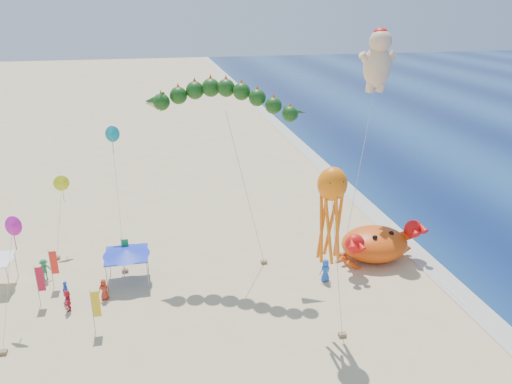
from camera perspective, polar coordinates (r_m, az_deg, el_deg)
ground at (r=40.16m, az=3.43°, el=-9.48°), size 320.00×320.00×0.00m
foam_strip at (r=44.55m, az=18.63°, el=-7.36°), size 320.00×320.00×0.00m
crab_inflatable at (r=42.95m, az=13.47°, el=-5.69°), size 7.61×5.90×3.34m
dragon_kite at (r=37.60m, az=-3.80°, el=10.06°), size 11.83×5.39×14.53m
cherub_kite at (r=44.76m, az=13.79°, el=14.57°), size 5.45×6.10×18.28m
octopus_kite at (r=30.76m, az=8.57°, el=-1.79°), size 1.92×2.39×11.18m
canopy_blue at (r=39.54m, az=-14.60°, el=-6.67°), size 3.52×3.52×2.71m
feather_flags at (r=38.51m, az=-19.56°, el=-8.79°), size 6.29×7.27×3.20m
beachgoers at (r=38.92m, az=-11.33°, el=-9.52°), size 28.21×5.83×1.85m
small_kites at (r=40.65m, az=-20.81°, el=0.30°), size 7.50×13.85×11.10m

